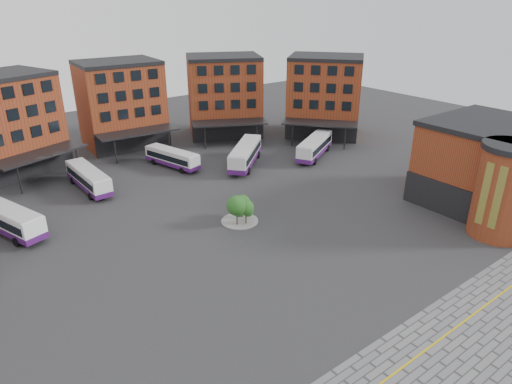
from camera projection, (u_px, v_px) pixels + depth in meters
ground at (295, 272)px, 44.43m from camera, size 160.00×160.00×0.00m
yellow_line at (434, 344)px, 35.35m from camera, size 26.00×0.15×0.02m
main_building at (97, 125)px, 66.69m from camera, size 94.14×42.48×14.60m
east_building at (487, 167)px, 56.05m from camera, size 17.40×15.40×10.60m
tree_island at (241, 207)px, 53.16m from camera, size 4.40×4.40×3.70m
bus_b at (7, 219)px, 51.09m from camera, size 6.15×11.68×3.22m
bus_c at (89, 178)px, 62.41m from camera, size 2.96×10.90×3.05m
bus_d at (172, 158)px, 70.57m from camera, size 4.81×10.20×2.80m
bus_e at (245, 154)px, 71.16m from camera, size 10.81×9.97×3.37m
bus_f at (315, 146)px, 75.01m from camera, size 11.28×7.72×3.21m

